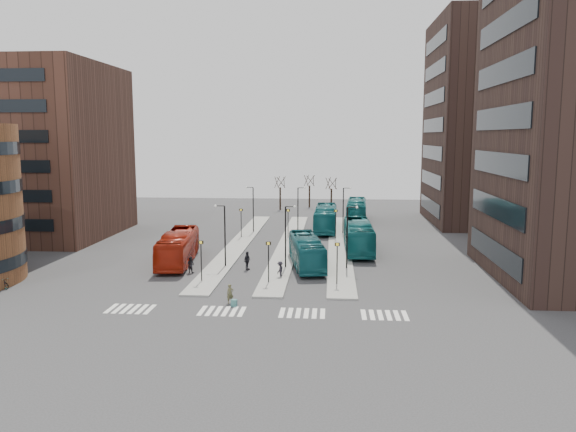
# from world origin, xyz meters

# --- Properties ---
(ground) EXTENTS (160.00, 160.00, 0.00)m
(ground) POSITION_xyz_m (0.00, 0.00, 0.00)
(ground) COLOR #2E2F31
(ground) RESTS_ON ground
(island_left) EXTENTS (2.50, 45.00, 0.15)m
(island_left) POSITION_xyz_m (-4.00, 30.00, 0.07)
(island_left) COLOR gray
(island_left) RESTS_ON ground
(island_mid) EXTENTS (2.50, 45.00, 0.15)m
(island_mid) POSITION_xyz_m (2.00, 30.00, 0.07)
(island_mid) COLOR gray
(island_mid) RESTS_ON ground
(island_right) EXTENTS (2.50, 45.00, 0.15)m
(island_right) POSITION_xyz_m (8.00, 30.00, 0.07)
(island_right) COLOR gray
(island_right) RESTS_ON ground
(suitcase) EXTENTS (0.47, 0.39, 0.54)m
(suitcase) POSITION_xyz_m (-0.29, 5.24, 0.27)
(suitcase) COLOR navy
(suitcase) RESTS_ON ground
(red_bus) EXTENTS (4.02, 12.06, 3.30)m
(red_bus) POSITION_xyz_m (-8.54, 19.39, 1.65)
(red_bus) COLOR #A01D0C
(red_bus) RESTS_ON ground
(teal_bus_a) EXTENTS (4.35, 11.28, 3.07)m
(teal_bus_a) POSITION_xyz_m (4.61, 19.02, 1.53)
(teal_bus_a) COLOR #12535A
(teal_bus_a) RESTS_ON ground
(teal_bus_b) EXTENTS (3.05, 12.31, 3.42)m
(teal_bus_b) POSITION_xyz_m (6.25, 40.57, 1.71)
(teal_bus_b) COLOR #15646B
(teal_bus_b) RESTS_ON ground
(teal_bus_c) EXTENTS (3.07, 12.43, 3.45)m
(teal_bus_c) POSITION_xyz_m (10.13, 27.01, 1.73)
(teal_bus_c) COLOR #146265
(teal_bus_c) RESTS_ON ground
(teal_bus_d) EXTENTS (3.47, 12.14, 3.34)m
(teal_bus_d) POSITION_xyz_m (10.86, 49.64, 1.67)
(teal_bus_d) COLOR #156A6D
(teal_bus_d) RESTS_ON ground
(traveller) EXTENTS (0.66, 0.58, 1.52)m
(traveller) POSITION_xyz_m (-0.74, 6.04, 0.76)
(traveller) COLOR brown
(traveller) RESTS_ON ground
(commuter_a) EXTENTS (0.93, 0.84, 1.57)m
(commuter_a) POSITION_xyz_m (-6.27, 15.51, 0.78)
(commuter_a) COLOR black
(commuter_a) RESTS_ON ground
(commuter_b) EXTENTS (0.81, 1.15, 1.82)m
(commuter_b) POSITION_xyz_m (-1.08, 17.09, 0.91)
(commuter_b) COLOR black
(commuter_b) RESTS_ON ground
(commuter_c) EXTENTS (0.84, 1.12, 1.54)m
(commuter_c) POSITION_xyz_m (2.41, 14.23, 0.77)
(commuter_c) COLOR black
(commuter_c) RESTS_ON ground
(bicycle_far) EXTENTS (1.80, 1.21, 0.89)m
(bicycle_far) POSITION_xyz_m (-21.00, 8.74, 0.45)
(bicycle_far) COLOR gray
(bicycle_far) RESTS_ON ground
(crosswalk_stripes) EXTENTS (22.35, 2.40, 0.01)m
(crosswalk_stripes) POSITION_xyz_m (1.75, 4.00, 0.01)
(crosswalk_stripes) COLOR silver
(crosswalk_stripes) RESTS_ON ground
(office_block) EXTENTS (25.00, 20.12, 22.00)m
(office_block) POSITION_xyz_m (-34.00, 33.98, 11.00)
(office_block) COLOR #4A2C22
(office_block) RESTS_ON ground
(tower_far) EXTENTS (20.12, 20.00, 30.00)m
(tower_far) POSITION_xyz_m (31.98, 50.00, 15.00)
(tower_far) COLOR #32221C
(tower_far) RESTS_ON ground
(sign_poles) EXTENTS (12.45, 22.12, 3.65)m
(sign_poles) POSITION_xyz_m (1.60, 23.00, 2.41)
(sign_poles) COLOR black
(sign_poles) RESTS_ON ground
(lamp_posts) EXTENTS (14.04, 20.24, 6.12)m
(lamp_posts) POSITION_xyz_m (2.64, 28.00, 3.58)
(lamp_posts) COLOR black
(lamp_posts) RESTS_ON ground
(bare_trees) EXTENTS (10.97, 8.14, 5.90)m
(bare_trees) POSITION_xyz_m (2.67, 62.67, 2.72)
(bare_trees) COLOR black
(bare_trees) RESTS_ON ground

